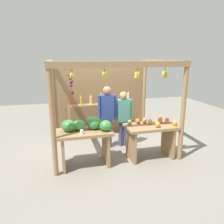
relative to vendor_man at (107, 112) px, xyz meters
name	(u,v)px	position (x,y,z in m)	size (l,w,h in m)	color
ground_plane	(110,147)	(0.08, 0.03, -0.97)	(12.00, 12.00, 0.00)	gray
market_stall	(105,94)	(0.07, 0.49, 0.37)	(2.90, 2.30, 2.23)	#99754C
fruit_counter_left	(86,134)	(-0.66, -0.78, -0.25)	(1.17, 0.64, 1.07)	#99754C
fruit_counter_right	(151,134)	(0.85, -0.79, -0.38)	(1.17, 0.64, 0.95)	#99754C
bottle_shelf_unit	(100,111)	(0.00, 0.85, -0.17)	(1.86, 0.22, 1.31)	#99754C
vendor_man	(107,112)	(0.00, 0.00, 0.00)	(0.48, 0.22, 1.61)	#4E4C48
vendor_woman	(123,114)	(0.43, 0.02, -0.11)	(0.48, 0.20, 1.46)	#414167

